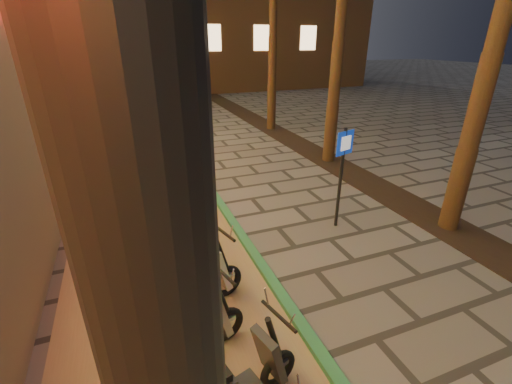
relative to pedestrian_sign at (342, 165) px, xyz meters
name	(u,v)px	position (x,y,z in m)	size (l,w,h in m)	color
ground	(376,338)	(-1.28, -2.96, -1.46)	(120.00, 120.00, 0.00)	#474442
parking_strip	(137,155)	(-3.88, 7.04, -1.45)	(3.40, 60.00, 0.01)	#8C7251
green_curb	(184,149)	(-2.18, 7.04, -1.41)	(0.18, 60.00, 0.10)	#286C40
planting_strip	(364,180)	(2.32, 2.04, -1.45)	(1.20, 40.00, 0.02)	black
pedestrian_sign	(342,165)	(0.00, 0.00, 0.00)	(0.48, 0.17, 2.25)	black
scooter_6	(170,339)	(-4.02, -2.42, -0.94)	(1.69, 0.85, 1.20)	black
scooter_7	(176,289)	(-3.81, -1.57, -0.91)	(1.79, 0.91, 1.27)	black
scooter_8	(163,256)	(-3.87, -0.58, -0.96)	(1.63, 0.77, 1.15)	black
scooter_9	(161,235)	(-3.82, 0.20, -1.00)	(1.49, 0.79, 1.06)	black
scooter_10	(162,214)	(-3.68, 1.08, -1.00)	(1.51, 0.69, 1.06)	black
scooter_11	(141,197)	(-4.05, 1.97, -0.90)	(1.82, 0.71, 1.28)	black
scooter_12	(144,187)	(-3.93, 2.75, -0.98)	(1.54, 0.81, 1.10)	black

